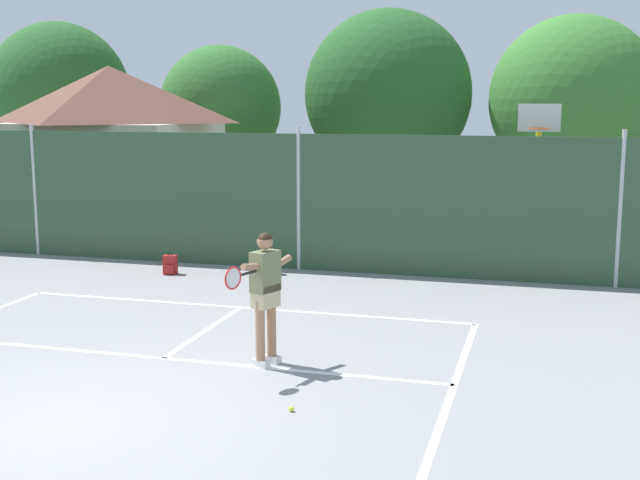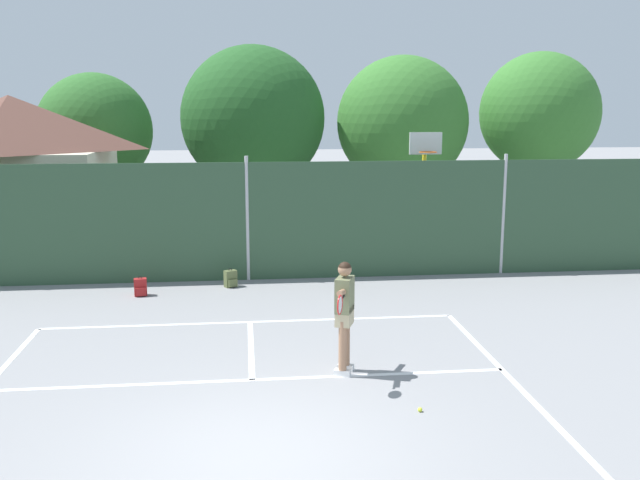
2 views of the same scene
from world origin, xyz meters
name	(u,v)px [view 1 (image 1 of 2)]	position (x,y,z in m)	size (l,w,h in m)	color
ground_plane	(65,424)	(0.00, 0.00, 0.00)	(120.00, 120.00, 0.00)	gray
court_markings	(96,403)	(0.00, 0.65, 0.00)	(8.30, 11.10, 0.01)	white
chainlink_fence	(299,202)	(0.00, 9.00, 1.46)	(26.09, 0.09, 3.07)	#2D4C33
basketball_hoop	(537,161)	(4.89, 10.81, 2.31)	(0.90, 0.67, 3.55)	yellow
clubhouse_building	(111,147)	(-6.56, 12.69, 2.36)	(5.41, 4.70, 4.55)	beige
treeline_backdrop	(377,96)	(-0.03, 17.22, 3.75)	(26.60, 4.58, 6.36)	brown
tennis_player	(265,287)	(1.49, 2.60, 1.11)	(0.48, 1.40, 1.85)	silver
tennis_ball	(291,409)	(2.36, 1.04, 0.03)	(0.07, 0.07, 0.07)	#CCE033
backpack_red	(170,265)	(-2.46, 7.76, 0.19)	(0.31, 0.28, 0.46)	maroon
backpack_olive	(270,265)	(-0.43, 8.33, 0.19)	(0.33, 0.33, 0.46)	#566038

